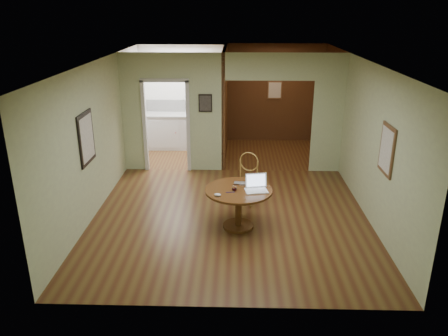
{
  "coord_description": "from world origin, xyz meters",
  "views": [
    {
      "loc": [
        0.1,
        -7.13,
        3.62
      ],
      "look_at": [
        -0.11,
        -0.2,
        1.05
      ],
      "focal_mm": 35.0,
      "sensor_mm": 36.0,
      "label": 1
    }
  ],
  "objects_px": {
    "open_laptop": "(256,186)",
    "closed_laptop": "(243,184)",
    "chair": "(247,176)",
    "dining_table": "(238,199)"
  },
  "relations": [
    {
      "from": "chair",
      "to": "closed_laptop",
      "type": "bearing_deg",
      "value": -75.46
    },
    {
      "from": "chair",
      "to": "open_laptop",
      "type": "height_order",
      "value": "chair"
    },
    {
      "from": "open_laptop",
      "to": "closed_laptop",
      "type": "height_order",
      "value": "open_laptop"
    },
    {
      "from": "open_laptop",
      "to": "chair",
      "type": "bearing_deg",
      "value": 86.65
    },
    {
      "from": "chair",
      "to": "closed_laptop",
      "type": "xyz_separation_m",
      "value": [
        -0.1,
        -0.85,
        0.17
      ]
    },
    {
      "from": "dining_table",
      "to": "chair",
      "type": "bearing_deg",
      "value": 80.79
    },
    {
      "from": "dining_table",
      "to": "open_laptop",
      "type": "relative_size",
      "value": 2.82
    },
    {
      "from": "chair",
      "to": "dining_table",
      "type": "bearing_deg",
      "value": -78.12
    },
    {
      "from": "closed_laptop",
      "to": "chair",
      "type": "bearing_deg",
      "value": 88.84
    },
    {
      "from": "open_laptop",
      "to": "closed_laptop",
      "type": "distance_m",
      "value": 0.3
    }
  ]
}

